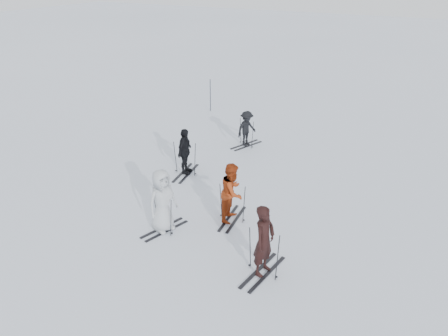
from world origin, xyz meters
The scene contains 12 objects.
ground centered at (0.00, 0.00, 0.00)m, with size 120.00×120.00×0.00m, color silver.
skier_near_dark centered at (2.88, -2.26, 0.97)m, with size 0.71×0.46×1.94m, color black.
skier_red centered at (0.99, -0.31, 0.94)m, with size 0.91×0.71×1.87m, color #923110.
skier_grey centered at (-0.53, -1.81, 0.98)m, with size 0.95×0.62×1.95m, color #AFB5B9.
skier_uphill_left centered at (-2.06, 1.75, 0.88)m, with size 1.03×0.43×1.76m, color black.
skier_uphill_far centered at (-1.22, 5.35, 0.77)m, with size 0.99×0.57×1.54m, color black.
skis_near_dark centered at (2.88, -2.26, 0.66)m, with size 0.96×1.81×1.32m, color black, non-canonical shape.
skis_red centered at (0.99, -0.31, 0.62)m, with size 0.90×1.70×1.24m, color black, non-canonical shape.
skis_grey centered at (-0.53, -1.81, 0.59)m, with size 0.86×1.62×1.18m, color black, non-canonical shape.
skis_uphill_left centered at (-2.06, 1.75, 0.65)m, with size 0.95×1.79×1.31m, color black, non-canonical shape.
skis_uphill_far centered at (-1.22, 5.35, 0.61)m, with size 0.88×1.67×1.22m, color black, non-canonical shape.
piste_marker centered at (-5.02, 8.85, 0.87)m, with size 0.04×0.04×1.74m, color black.
Camera 1 is at (6.27, -10.72, 7.32)m, focal length 35.00 mm.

